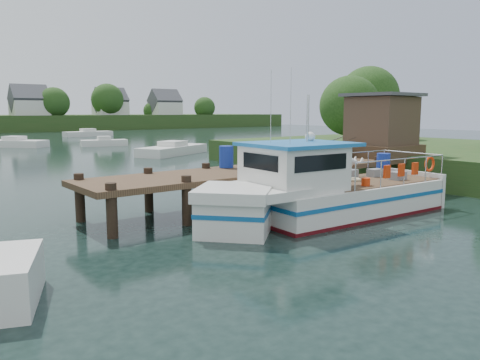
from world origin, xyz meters
TOP-DOWN VIEW (x-y plane):
  - ground_plane at (0.00, 0.00)m, footprint 160.00×160.00m
  - near_shore at (16.88, -0.73)m, footprint 16.00×30.00m
  - dock at (6.51, 0.01)m, footprint 16.60×3.00m
  - lobster_boat at (1.09, -3.29)m, footprint 10.28×3.52m
  - moored_far at (14.12, 53.55)m, footprint 6.75×2.35m
  - moored_b at (8.47, 33.66)m, footprint 4.91×2.59m
  - moored_c at (9.15, 20.54)m, footprint 7.63×5.48m
  - moored_d at (0.72, 37.96)m, footprint 5.90×6.44m

SIDE VIEW (x-z plane):
  - ground_plane at x=0.00m, z-range 0.00..0.00m
  - moored_b at x=8.47m, z-range -0.13..0.90m
  - moored_d at x=0.72m, z-range -0.14..0.97m
  - moored_far at x=14.12m, z-range -0.15..1.00m
  - moored_c at x=9.15m, z-range -0.15..1.00m
  - lobster_boat at x=1.09m, z-range -1.57..3.35m
  - near_shore at x=16.88m, z-range -1.83..5.93m
  - dock at x=6.51m, z-range -0.15..4.63m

